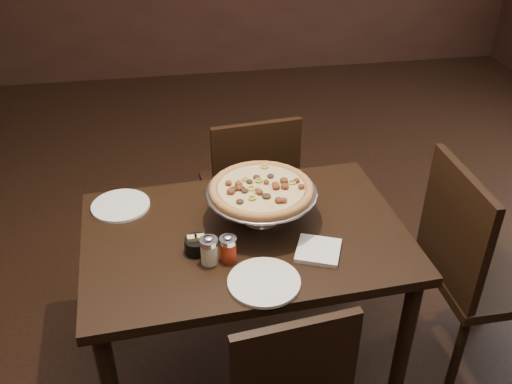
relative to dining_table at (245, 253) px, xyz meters
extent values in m
cube|color=black|center=(0.09, 0.03, -0.66)|extent=(6.00, 7.00, 0.02)
cube|color=black|center=(0.00, 0.00, 0.08)|extent=(1.24, 0.86, 0.04)
cylinder|color=black|center=(0.56, -0.31, -0.30)|extent=(0.06, 0.06, 0.71)
cylinder|color=black|center=(-0.56, 0.31, -0.30)|extent=(0.06, 0.06, 0.71)
cylinder|color=black|center=(0.52, 0.37, -0.30)|extent=(0.06, 0.06, 0.71)
cylinder|color=silver|center=(0.07, 0.06, 0.10)|extent=(0.14, 0.14, 0.01)
cylinder|color=silver|center=(0.07, 0.06, 0.16)|extent=(0.03, 0.03, 0.11)
cylinder|color=silver|center=(0.07, 0.06, 0.22)|extent=(0.10, 0.10, 0.01)
cylinder|color=gray|center=(0.07, 0.06, 0.23)|extent=(0.41, 0.41, 0.01)
torus|color=gray|center=(0.07, 0.06, 0.23)|extent=(0.42, 0.42, 0.01)
cylinder|color=brown|center=(0.07, 0.06, 0.24)|extent=(0.38, 0.38, 0.01)
torus|color=brown|center=(0.07, 0.06, 0.24)|extent=(0.39, 0.39, 0.03)
cylinder|color=tan|center=(0.07, 0.06, 0.25)|extent=(0.32, 0.32, 0.01)
cylinder|color=beige|center=(-0.15, -0.15, 0.14)|extent=(0.06, 0.06, 0.08)
cylinder|color=silver|center=(-0.15, -0.15, 0.19)|extent=(0.06, 0.06, 0.02)
ellipsoid|color=silver|center=(-0.15, -0.15, 0.20)|extent=(0.03, 0.03, 0.01)
cylinder|color=maroon|center=(-0.08, -0.15, 0.14)|extent=(0.06, 0.06, 0.08)
cylinder|color=silver|center=(-0.08, -0.15, 0.18)|extent=(0.06, 0.06, 0.02)
ellipsoid|color=silver|center=(-0.08, -0.15, 0.20)|extent=(0.03, 0.03, 0.01)
cylinder|color=black|center=(-0.19, -0.08, 0.13)|extent=(0.09, 0.09, 0.05)
cube|color=#D2C279|center=(-0.20, -0.08, 0.14)|extent=(0.03, 0.03, 0.06)
cube|color=#D2C279|center=(-0.17, -0.08, 0.14)|extent=(0.03, 0.03, 0.06)
cube|color=white|center=(0.24, -0.16, 0.11)|extent=(0.20, 0.20, 0.02)
cylinder|color=white|center=(-0.46, 0.25, 0.10)|extent=(0.23, 0.23, 0.01)
cylinder|color=white|center=(0.02, -0.29, 0.10)|extent=(0.24, 0.24, 0.01)
cone|color=silver|center=(0.13, -0.02, 0.23)|extent=(0.17, 0.17, 0.00)
cylinder|color=black|center=(0.13, -0.02, 0.24)|extent=(0.10, 0.12, 0.02)
cube|color=black|center=(0.12, 0.77, -0.22)|extent=(0.46, 0.46, 0.04)
cube|color=black|center=(0.14, 0.58, 0.03)|extent=(0.42, 0.07, 0.44)
cylinder|color=black|center=(0.27, 0.96, -0.44)|extent=(0.04, 0.04, 0.41)
cylinder|color=black|center=(-0.07, 0.92, -0.44)|extent=(0.04, 0.04, 0.41)
cylinder|color=black|center=(0.31, 0.62, -0.44)|extent=(0.04, 0.04, 0.41)
cylinder|color=black|center=(-0.03, 0.58, -0.44)|extent=(0.04, 0.04, 0.41)
cube|color=black|center=(0.06, -0.58, -0.01)|extent=(0.40, 0.07, 0.42)
cube|color=black|center=(1.00, -0.09, -0.18)|extent=(0.46, 0.46, 0.04)
cube|color=black|center=(0.79, -0.09, 0.09)|extent=(0.04, 0.46, 0.48)
cylinder|color=black|center=(1.18, 0.10, -0.43)|extent=(0.04, 0.04, 0.45)
cylinder|color=black|center=(0.82, -0.28, -0.43)|extent=(0.04, 0.04, 0.45)
cylinder|color=black|center=(0.81, 0.09, -0.43)|extent=(0.04, 0.04, 0.45)
camera|label=1|loc=(-0.24, -1.68, 1.39)|focal=40.00mm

